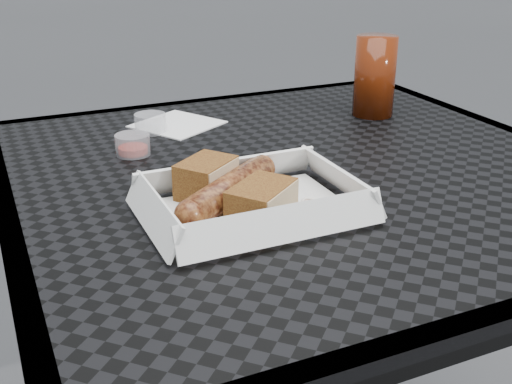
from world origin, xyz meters
TOP-DOWN VIEW (x-y plane):
  - patio_table at (0.00, 0.00)m, footprint 0.80×0.80m
  - food_tray at (-0.13, -0.11)m, footprint 0.22×0.15m
  - bratwurst at (-0.14, -0.09)m, footprint 0.16×0.13m
  - bread_near at (-0.16, -0.05)m, footprint 0.09×0.08m
  - bread_far at (-0.13, -0.14)m, footprint 0.09×0.09m
  - veg_garnish at (-0.06, -0.15)m, footprint 0.03×0.03m
  - napkin at (-0.10, 0.25)m, footprint 0.16×0.16m
  - condiment_cup_sauce at (-0.20, 0.14)m, footprint 0.05×0.05m
  - condiment_cup_empty at (-0.15, 0.23)m, footprint 0.05×0.05m
  - drink_glass at (0.23, 0.17)m, footprint 0.07×0.07m

SIDE VIEW (x-z plane):
  - patio_table at x=0.00m, z-range 0.30..1.04m
  - napkin at x=-0.10m, z-range 0.74..0.75m
  - food_tray at x=-0.13m, z-range 0.74..0.75m
  - veg_garnish at x=-0.06m, z-range 0.75..0.75m
  - condiment_cup_sauce at x=-0.20m, z-range 0.74..0.78m
  - condiment_cup_empty at x=-0.15m, z-range 0.74..0.78m
  - bratwurst at x=-0.14m, z-range 0.75..0.79m
  - bread_far at x=-0.13m, z-range 0.75..0.79m
  - bread_near at x=-0.16m, z-range 0.75..0.79m
  - drink_glass at x=0.23m, z-range 0.74..0.88m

